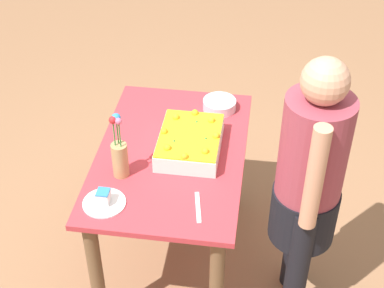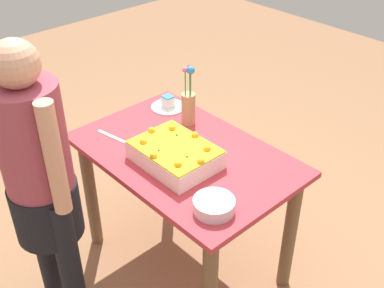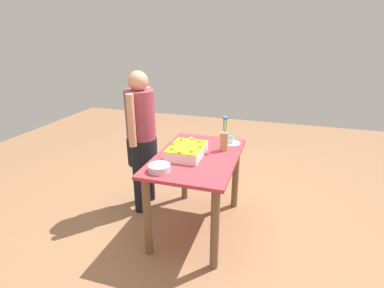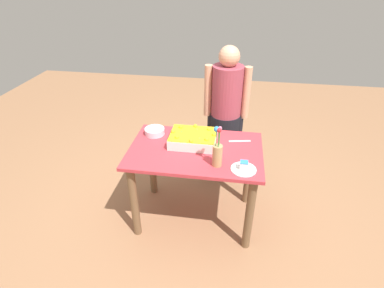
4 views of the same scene
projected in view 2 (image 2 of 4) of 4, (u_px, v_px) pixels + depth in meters
ground_plane at (186, 260)px, 2.84m from camera, size 8.00×8.00×0.00m
dining_table at (185, 177)px, 2.50m from camera, size 1.13×0.74×0.78m
sheet_cake at (175, 154)px, 2.31m from camera, size 0.40×0.30×0.12m
serving_plate_with_slice at (168, 105)px, 2.78m from camera, size 0.20×0.20×0.07m
cake_knife at (111, 136)px, 2.53m from camera, size 0.20×0.06×0.00m
flower_vase at (188, 104)px, 2.58m from camera, size 0.08×0.08×0.34m
fruit_bowl at (214, 205)px, 2.04m from camera, size 0.18×0.18×0.06m
person_standing at (40, 176)px, 2.13m from camera, size 0.45×0.31×1.49m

